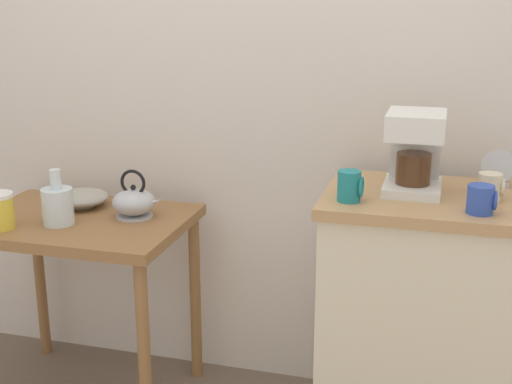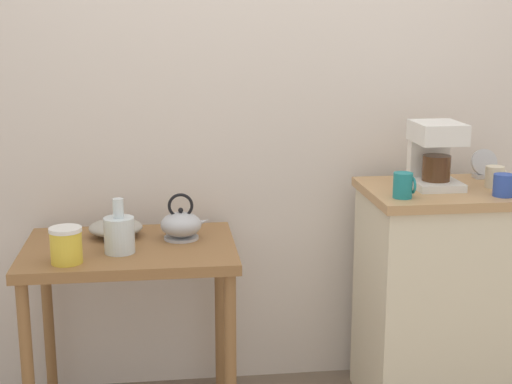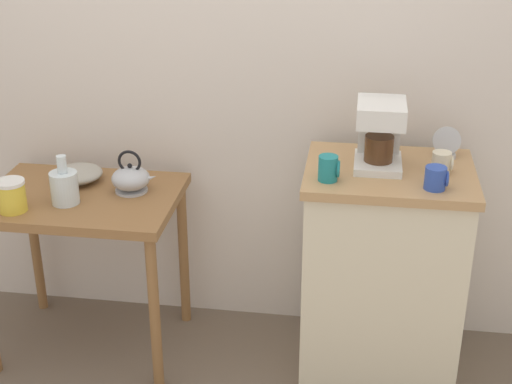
# 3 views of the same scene
# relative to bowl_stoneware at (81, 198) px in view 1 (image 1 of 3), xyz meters

# --- Properties ---
(back_wall) EXTENTS (4.40, 0.10, 2.80)m
(back_wall) POSITION_rel_bowl_stoneware_xyz_m (0.75, 0.27, 0.62)
(back_wall) COLOR silver
(back_wall) RESTS_ON ground_plane
(wooden_table) EXTENTS (0.80, 0.58, 0.74)m
(wooden_table) POSITION_rel_bowl_stoneware_xyz_m (0.06, -0.13, -0.14)
(wooden_table) COLOR olive
(wooden_table) RESTS_ON ground_plane
(kitchen_counter) EXTENTS (0.65, 0.52, 0.93)m
(kitchen_counter) POSITION_rel_bowl_stoneware_xyz_m (1.31, -0.12, -0.31)
(kitchen_counter) COLOR beige
(kitchen_counter) RESTS_ON ground_plane
(bowl_stoneware) EXTENTS (0.21, 0.21, 0.07)m
(bowl_stoneware) POSITION_rel_bowl_stoneware_xyz_m (0.00, 0.00, 0.00)
(bowl_stoneware) COLOR #9E998C
(bowl_stoneware) RESTS_ON wooden_table
(teakettle) EXTENTS (0.19, 0.16, 0.18)m
(teakettle) POSITION_rel_bowl_stoneware_xyz_m (0.26, -0.06, 0.02)
(teakettle) COLOR #B2B5BA
(teakettle) RESTS_ON wooden_table
(glass_carafe_vase) EXTENTS (0.11, 0.11, 0.20)m
(glass_carafe_vase) POSITION_rel_bowl_stoneware_xyz_m (0.03, -0.21, 0.04)
(glass_carafe_vase) COLOR silver
(glass_carafe_vase) RESTS_ON wooden_table
(coffee_maker) EXTENTS (0.18, 0.22, 0.26)m
(coffee_maker) POSITION_rel_bowl_stoneware_xyz_m (1.26, -0.08, 0.29)
(coffee_maker) COLOR white
(coffee_maker) RESTS_ON kitchen_counter
(mug_blue) EXTENTS (0.08, 0.08, 0.08)m
(mug_blue) POSITION_rel_bowl_stoneware_xyz_m (1.46, -0.28, 0.19)
(mug_blue) COLOR #2D4CAD
(mug_blue) RESTS_ON kitchen_counter
(mug_small_cream) EXTENTS (0.08, 0.07, 0.09)m
(mug_small_cream) POSITION_rel_bowl_stoneware_xyz_m (1.49, -0.13, 0.19)
(mug_small_cream) COLOR beige
(mug_small_cream) RESTS_ON kitchen_counter
(mug_dark_teal) EXTENTS (0.08, 0.07, 0.10)m
(mug_dark_teal) POSITION_rel_bowl_stoneware_xyz_m (1.08, -0.26, 0.20)
(mug_dark_teal) COLOR teal
(mug_dark_teal) RESTS_ON kitchen_counter
(table_clock) EXTENTS (0.11, 0.06, 0.12)m
(table_clock) POSITION_rel_bowl_stoneware_xyz_m (1.52, 0.05, 0.20)
(table_clock) COLOR #B2B5BA
(table_clock) RESTS_ON kitchen_counter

